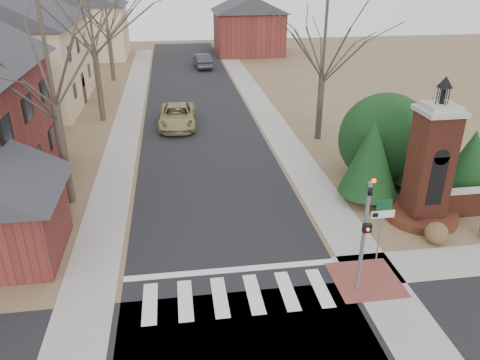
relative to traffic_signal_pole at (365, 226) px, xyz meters
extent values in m
plane|color=brown|center=(-4.30, -0.57, -2.59)|extent=(120.00, 120.00, 0.00)
cube|color=black|center=(-4.30, 21.43, -2.58)|extent=(8.00, 70.00, 0.01)
cube|color=silver|center=(-4.30, 0.23, -2.58)|extent=(8.00, 2.20, 0.02)
cube|color=silver|center=(-4.30, 1.73, -2.58)|extent=(8.00, 0.35, 0.02)
cube|color=gray|center=(0.90, 21.43, -2.58)|extent=(2.00, 60.00, 0.02)
cube|color=gray|center=(-9.50, 21.43, -2.58)|extent=(2.00, 60.00, 0.02)
cube|color=brown|center=(0.50, 0.43, -2.57)|extent=(2.40, 2.40, 0.02)
cylinder|color=slate|center=(0.00, 0.03, -0.49)|extent=(0.14, 0.14, 4.20)
imported|color=black|center=(0.00, 0.03, 1.46)|extent=(0.15, 0.18, 0.90)
sphere|color=#FF0C05|center=(0.00, -0.19, 1.76)|extent=(0.14, 0.14, 0.14)
cube|color=black|center=(0.00, -0.15, 0.01)|extent=(0.28, 0.16, 0.30)
sphere|color=#FF0C05|center=(0.00, -0.24, 0.01)|extent=(0.11, 0.11, 0.11)
cylinder|color=slate|center=(1.30, 1.43, -1.29)|extent=(0.06, 0.06, 2.60)
cube|color=silver|center=(1.30, 1.41, -0.44)|extent=(0.90, 0.03, 0.30)
cube|color=black|center=(1.00, 1.39, -0.44)|extent=(0.22, 0.02, 0.18)
cube|color=#0D3F23|center=(1.30, 1.41, -0.04)|extent=(0.60, 0.03, 0.40)
cylinder|color=#5D281B|center=(4.70, 4.43, -2.41)|extent=(3.20, 3.20, 0.36)
cube|color=#5D281B|center=(4.70, 4.43, -0.09)|extent=(1.50, 1.50, 5.00)
cube|color=black|center=(4.70, 3.71, -0.39)|extent=(0.70, 0.10, 2.20)
cube|color=gray|center=(4.70, 4.43, 2.46)|extent=(1.70, 1.70, 0.20)
cube|color=gray|center=(4.70, 4.43, 2.66)|extent=(1.30, 1.30, 0.20)
cylinder|color=black|center=(4.70, 4.43, 3.06)|extent=(0.20, 0.20, 0.60)
cone|color=black|center=(4.70, 4.43, 3.66)|extent=(0.64, 0.64, 0.45)
cube|color=#D4B88D|center=(-17.80, 26.43, 0.61)|extent=(9.00, 12.00, 6.40)
cube|color=maroon|center=(-12.80, 3.93, -1.19)|extent=(4.00, 4.00, 2.80)
cube|color=#D4B88D|center=(-16.30, 47.43, 0.41)|extent=(10.00, 8.00, 6.00)
cube|color=maroon|center=(3.70, 47.43, -0.09)|extent=(8.00, 8.00, 5.00)
cube|color=maroon|center=(1.46, 45.83, 3.31)|extent=(0.75, 0.75, 2.80)
cylinder|color=#473D33|center=(2.90, 6.43, -2.34)|extent=(0.20, 0.20, 0.50)
cone|color=black|center=(2.90, 6.43, -0.29)|extent=(2.80, 2.80, 3.60)
cylinder|color=#473D33|center=(6.20, 7.63, -2.34)|extent=(0.20, 0.20, 0.50)
cone|color=black|center=(6.20, 7.63, 0.01)|extent=(3.40, 3.40, 4.20)
cylinder|color=#473D33|center=(8.20, 6.63, -2.34)|extent=(0.20, 0.20, 0.50)
cone|color=black|center=(8.20, 6.63, -0.69)|extent=(2.40, 2.40, 2.80)
sphere|color=black|center=(4.70, 8.93, -0.19)|extent=(4.80, 4.80, 4.80)
cylinder|color=#473D33|center=(-11.30, 8.43, -0.17)|extent=(0.40, 0.40, 4.83)
cylinder|color=#473D33|center=(-11.30, 21.43, -0.07)|extent=(0.40, 0.40, 5.04)
cylinder|color=#473D33|center=(-11.80, 34.43, -0.38)|extent=(0.40, 0.40, 4.41)
cylinder|color=#473D33|center=(3.20, 15.43, -0.49)|extent=(0.40, 0.40, 4.20)
imported|color=#9E8A56|center=(-5.90, 19.24, -1.84)|extent=(2.71, 5.48, 1.50)
imported|color=#323439|center=(-2.70, 39.20, -1.82)|extent=(1.98, 4.77, 1.54)
sphere|color=brown|center=(4.30, 2.43, -2.12)|extent=(0.93, 0.93, 0.93)
camera|label=1|loc=(-6.07, -12.73, 8.00)|focal=35.00mm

